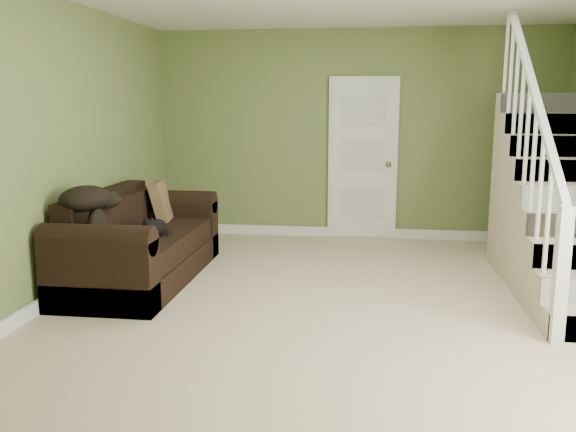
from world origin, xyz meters
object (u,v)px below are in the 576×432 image
(side_table, at_px, (147,233))
(banana, at_px, (150,239))
(sofa, at_px, (138,246))
(cat, at_px, (155,228))

(side_table, xyz_separation_m, banana, (0.49, -1.18, 0.21))
(side_table, bearing_deg, sofa, -74.74)
(sofa, relative_size, side_table, 2.80)
(sofa, height_order, banana, sofa)
(banana, bearing_deg, side_table, 70.23)
(side_table, relative_size, cat, 1.74)
(sofa, xyz_separation_m, banana, (0.26, -0.36, 0.16))
(cat, xyz_separation_m, banana, (0.02, -0.20, -0.06))
(side_table, bearing_deg, cat, -64.73)
(side_table, height_order, cat, side_table)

